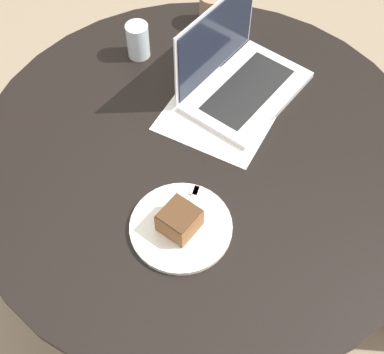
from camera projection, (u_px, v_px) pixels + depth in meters
ground_plane at (199, 267)px, 1.95m from camera, size 12.00×12.00×0.00m
dining_table at (201, 177)px, 1.48m from camera, size 1.18×1.18×0.71m
paper_document at (221, 111)px, 1.44m from camera, size 0.33×0.32×0.00m
plate at (181, 227)px, 1.23m from camera, size 0.24×0.24×0.01m
cake_slice at (179, 220)px, 1.20m from camera, size 0.08×0.08×0.06m
fork at (190, 209)px, 1.25m from camera, size 0.17×0.08×0.00m
coffee_glass at (212, 9)px, 1.61m from camera, size 0.08×0.08×0.10m
water_glass at (138, 40)px, 1.52m from camera, size 0.06×0.06×0.10m
laptop at (238, 77)px, 1.45m from camera, size 0.35×0.24×0.25m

